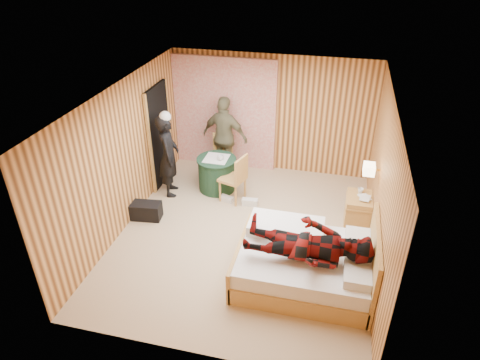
% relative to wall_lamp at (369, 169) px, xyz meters
% --- Properties ---
extents(floor, '(4.20, 5.00, 0.01)m').
position_rel_wall_lamp_xyz_m(floor, '(-1.92, -0.45, -1.30)').
color(floor, tan).
rests_on(floor, ground).
extents(ceiling, '(4.20, 5.00, 0.01)m').
position_rel_wall_lamp_xyz_m(ceiling, '(-1.92, -0.45, 1.20)').
color(ceiling, white).
rests_on(ceiling, wall_back).
extents(wall_back, '(4.20, 0.02, 2.50)m').
position_rel_wall_lamp_xyz_m(wall_back, '(-1.92, 2.05, -0.05)').
color(wall_back, '#EAA559').
rests_on(wall_back, floor).
extents(wall_left, '(0.02, 5.00, 2.50)m').
position_rel_wall_lamp_xyz_m(wall_left, '(-4.02, -0.45, -0.05)').
color(wall_left, '#EAA559').
rests_on(wall_left, floor).
extents(wall_right, '(0.02, 5.00, 2.50)m').
position_rel_wall_lamp_xyz_m(wall_right, '(0.18, -0.45, -0.05)').
color(wall_right, '#EAA559').
rests_on(wall_right, floor).
extents(curtain, '(2.20, 0.08, 2.40)m').
position_rel_wall_lamp_xyz_m(curtain, '(-2.92, 1.98, -0.10)').
color(curtain, beige).
rests_on(curtain, floor).
extents(doorway, '(0.06, 0.90, 2.05)m').
position_rel_wall_lamp_xyz_m(doorway, '(-3.98, 0.95, -0.28)').
color(doorway, black).
rests_on(doorway, floor).
extents(wall_lamp, '(0.26, 0.24, 0.16)m').
position_rel_wall_lamp_xyz_m(wall_lamp, '(0.00, 0.00, 0.00)').
color(wall_lamp, gold).
rests_on(wall_lamp, wall_right).
extents(bed, '(1.97, 1.53, 1.05)m').
position_rel_wall_lamp_xyz_m(bed, '(-0.80, -1.30, -1.00)').
color(bed, tan).
rests_on(bed, floor).
extents(nightstand, '(0.45, 0.61, 0.59)m').
position_rel_wall_lamp_xyz_m(nightstand, '(-0.04, 0.29, -1.00)').
color(nightstand, tan).
rests_on(nightstand, floor).
extents(round_table, '(0.78, 0.78, 0.70)m').
position_rel_wall_lamp_xyz_m(round_table, '(-2.80, 0.90, -0.95)').
color(round_table, '#1C3D2B').
rests_on(round_table, floor).
extents(chair_far, '(0.54, 0.54, 0.93)m').
position_rel_wall_lamp_xyz_m(chair_far, '(-2.83, 1.52, -0.76)').
color(chair_far, tan).
rests_on(chair_far, floor).
extents(chair_near, '(0.54, 0.54, 0.96)m').
position_rel_wall_lamp_xyz_m(chair_near, '(-2.31, 0.56, -0.74)').
color(chair_near, tan).
rests_on(chair_near, floor).
extents(duffel_bag, '(0.58, 0.36, 0.31)m').
position_rel_wall_lamp_xyz_m(duffel_bag, '(-3.77, -0.39, -1.14)').
color(duffel_bag, black).
rests_on(duffel_bag, floor).
extents(sneaker_left, '(0.28, 0.18, 0.11)m').
position_rel_wall_lamp_xyz_m(sneaker_left, '(-2.48, 0.48, -1.24)').
color(sneaker_left, silver).
rests_on(sneaker_left, floor).
extents(sneaker_right, '(0.31, 0.14, 0.13)m').
position_rel_wall_lamp_xyz_m(sneaker_right, '(-2.02, 0.46, -1.23)').
color(sneaker_right, silver).
rests_on(sneaker_right, floor).
extents(woman_standing, '(0.55, 0.69, 1.65)m').
position_rel_wall_lamp_xyz_m(woman_standing, '(-3.65, 0.55, -0.48)').
color(woman_standing, black).
rests_on(woman_standing, floor).
extents(man_at_table, '(1.08, 0.63, 1.72)m').
position_rel_wall_lamp_xyz_m(man_at_table, '(-2.80, 1.56, -0.44)').
color(man_at_table, '#676244').
rests_on(man_at_table, floor).
extents(man_on_bed, '(0.86, 0.67, 1.77)m').
position_rel_wall_lamp_xyz_m(man_on_bed, '(-0.77, -1.52, -0.35)').
color(man_on_bed, '#600B09').
rests_on(man_on_bed, bed).
extents(book_lower, '(0.25, 0.27, 0.02)m').
position_rel_wall_lamp_xyz_m(book_lower, '(-0.04, 0.24, -0.70)').
color(book_lower, silver).
rests_on(book_lower, nightstand).
extents(book_upper, '(0.21, 0.25, 0.02)m').
position_rel_wall_lamp_xyz_m(book_upper, '(-0.04, 0.24, -0.68)').
color(book_upper, silver).
rests_on(book_upper, nightstand).
extents(cup_nightstand, '(0.13, 0.13, 0.09)m').
position_rel_wall_lamp_xyz_m(cup_nightstand, '(-0.04, 0.42, -0.67)').
color(cup_nightstand, silver).
rests_on(cup_nightstand, nightstand).
extents(cup_table, '(0.15, 0.15, 0.10)m').
position_rel_wall_lamp_xyz_m(cup_table, '(-2.70, 0.85, -0.56)').
color(cup_table, silver).
rests_on(cup_table, round_table).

